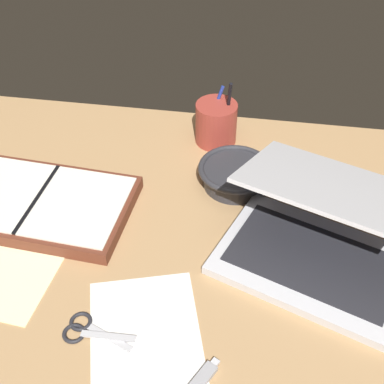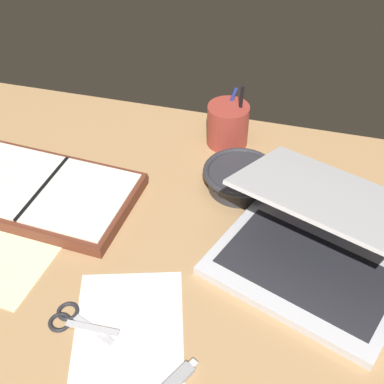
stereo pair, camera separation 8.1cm
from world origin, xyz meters
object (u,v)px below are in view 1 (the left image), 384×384
at_px(planner, 39,203).
at_px(pen_cup, 216,123).
at_px(laptop, 321,237).
at_px(bowl, 235,174).
at_px(scissors, 85,330).

bearing_deg(planner, pen_cup, 45.76).
relative_size(pen_cup, planner, 0.42).
xyz_separation_m(laptop, planner, (-0.57, 0.04, -0.04)).
xyz_separation_m(bowl, pen_cup, (-0.06, 0.15, 0.02)).
bearing_deg(bowl, pen_cup, 111.62).
distance_m(pen_cup, planner, 0.45).
xyz_separation_m(laptop, scissors, (-0.39, -0.23, -0.05)).
height_order(bowl, planner, bowl).
distance_m(laptop, bowl, 0.25).
relative_size(laptop, scissors, 3.45).
relative_size(bowl, scissors, 1.30).
bearing_deg(scissors, planner, 133.84).
bearing_deg(laptop, pen_cup, 145.44).
height_order(pen_cup, planner, pen_cup).
bearing_deg(scissors, pen_cup, 85.14).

